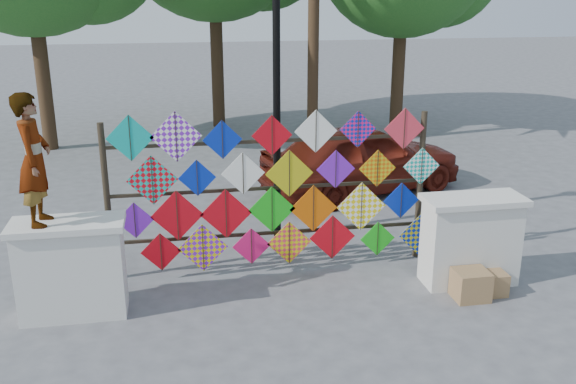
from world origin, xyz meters
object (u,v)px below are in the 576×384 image
(kite_rack, at_px, (274,192))
(vendor_woman, at_px, (34,160))
(sedan, at_px, (362,158))
(lamppost, at_px, (277,76))

(kite_rack, distance_m, vendor_woman, 3.30)
(sedan, distance_m, lamppost, 3.57)
(lamppost, bearing_deg, vendor_woman, -146.18)
(vendor_woman, bearing_deg, kite_rack, -70.57)
(lamppost, bearing_deg, sedan, 45.46)
(vendor_woman, height_order, sedan, vendor_woman)
(vendor_woman, distance_m, sedan, 7.02)
(sedan, bearing_deg, lamppost, 118.04)
(sedan, height_order, lamppost, lamppost)
(kite_rack, height_order, lamppost, lamppost)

